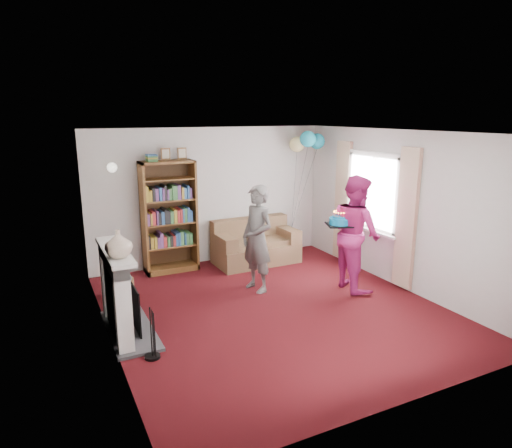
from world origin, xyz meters
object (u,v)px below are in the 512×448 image
person_striped (257,239)px  person_magenta (356,233)px  birthday_cake (340,221)px  bookcase (169,218)px  sofa (255,246)px

person_striped → person_magenta: size_ratio=0.92×
person_striped → birthday_cake: person_striped is taller
bookcase → sofa: bookcase is taller
person_magenta → birthday_cake: size_ratio=4.61×
person_striped → sofa: bearing=142.2°
sofa → person_magenta: (0.85, -1.89, 0.60)m
bookcase → sofa: 1.70m
bookcase → person_magenta: bearing=-41.4°
sofa → person_magenta: size_ratio=0.84×
birthday_cake → sofa: bearing=107.4°
birthday_cake → bookcase: bearing=135.8°
bookcase → person_striped: bearing=-57.5°
sofa → person_striped: 1.52m
person_striped → bookcase: bearing=-161.1°
person_magenta → birthday_cake: (-0.28, 0.05, 0.21)m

